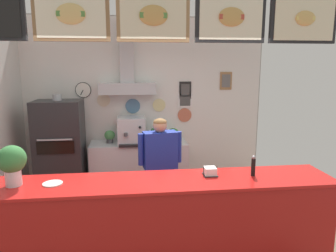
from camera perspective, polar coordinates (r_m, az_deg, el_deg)
back_wall_assembly at (r=5.69m, az=-4.45°, el=5.15°), size 4.40×2.63×3.09m
service_counter at (r=3.48m, az=-2.05°, el=-18.03°), size 3.71×0.65×1.06m
back_prep_counter at (r=5.70m, az=-5.25°, el=-7.36°), size 1.70×0.60×0.88m
pizza_oven at (r=5.50m, az=-18.98°, el=-4.23°), size 0.75×0.65×1.77m
shop_worker at (r=4.43m, az=-1.43°, el=-7.63°), size 0.61×0.29×1.51m
espresso_machine at (r=5.51m, az=-6.67°, el=-0.79°), size 0.47×0.55×0.46m
potted_oregano at (r=5.60m, az=-10.56°, el=-1.79°), size 0.19×0.19×0.22m
potted_basil at (r=5.57m, az=0.94°, el=-1.49°), size 0.21×0.21×0.25m
potted_rosemary at (r=5.55m, az=-2.03°, el=-1.39°), size 0.25×0.25×0.28m
basil_vase at (r=3.40m, az=-26.51°, el=-6.07°), size 0.27×0.27×0.40m
pepper_grinder at (r=3.47m, az=15.26°, el=-7.00°), size 0.04×0.04×0.22m
napkin_holder at (r=3.42m, az=7.67°, el=-8.24°), size 0.15×0.15×0.10m
condiment_plate at (r=3.35m, az=-20.26°, el=-9.80°), size 0.19×0.19×0.01m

